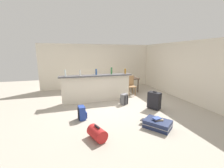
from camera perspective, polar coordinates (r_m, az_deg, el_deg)
name	(u,v)px	position (r m, az deg, el deg)	size (l,w,h in m)	color
ground_plane	(116,104)	(5.96, 1.40, -7.86)	(13.00, 13.00, 0.05)	#ADA393
wall_back	(100,66)	(8.59, -4.83, 6.98)	(6.60, 0.10, 2.50)	silver
wall_right	(176,70)	(7.42, 23.82, 5.20)	(0.10, 6.00, 2.50)	silver
partition_half_wall	(97,89)	(6.08, -6.01, -1.94)	(2.80, 0.20, 1.08)	silver
bar_countertop	(96,76)	(5.97, -6.12, 3.34)	(2.96, 0.40, 0.05)	#4C4C51
bottle_clear	(65,73)	(5.76, -17.89, 4.07)	(0.06, 0.06, 0.26)	silver
bottle_white	(80,73)	(5.79, -12.41, 4.29)	(0.06, 0.06, 0.24)	silver
bottle_blue	(96,72)	(6.00, -6.24, 4.76)	(0.07, 0.07, 0.24)	#284C89
bottle_green	(112,71)	(6.10, -0.19, 5.19)	(0.07, 0.07, 0.29)	#2D6B38
bottle_amber	(125,71)	(6.25, 5.21, 5.02)	(0.07, 0.07, 0.22)	#9E661E
dining_table	(127,80)	(7.63, 5.85, 1.74)	(1.10, 0.80, 0.74)	#332319
dining_chair_near_partition	(130,84)	(7.10, 7.27, -0.15)	(0.41, 0.41, 0.93)	#9E754C
dining_chair_far_side	(125,80)	(8.18, 5.13, 1.52)	(0.48, 0.48, 0.93)	#9E754C
suitcase_flat_navy	(157,124)	(4.29, 17.41, -14.76)	(0.81, 0.86, 0.22)	#1E284C
duffel_bag_red	(97,133)	(3.64, -5.85, -18.69)	(0.45, 0.56, 0.34)	red
backpack_blue	(82,113)	(4.63, -11.67, -11.13)	(0.27, 0.30, 0.42)	#233D93
suitcase_upright_black	(154,100)	(5.50, 16.25, -6.18)	(0.42, 0.50, 0.67)	black
backpack_grey	(124,99)	(5.83, 4.79, -6.00)	(0.33, 0.32, 0.42)	slate
book_stack	(158,119)	(4.25, 17.58, -12.92)	(0.29, 0.22, 0.06)	tan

